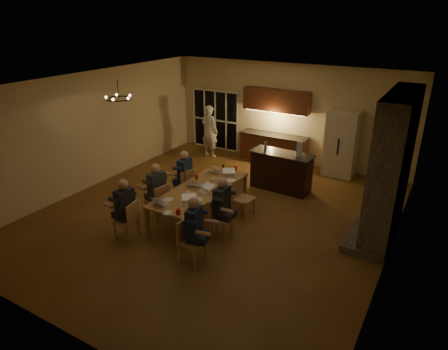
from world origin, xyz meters
TOP-DOWN VIEW (x-y plane):
  - floor at (0.00, 0.00)m, footprint 9.00×9.00m
  - back_wall at (0.00, 4.52)m, footprint 8.00×0.04m
  - left_wall at (-4.02, 0.00)m, footprint 0.04×9.00m
  - right_wall at (4.02, 0.00)m, footprint 0.04×9.00m
  - ceiling at (0.00, 0.00)m, footprint 8.00×9.00m
  - french_doors at (-2.70, 4.47)m, footprint 1.86×0.08m
  - fireplace at (3.70, 1.20)m, footprint 0.58×2.50m
  - kitchenette at (-0.30, 4.20)m, footprint 2.24×0.68m
  - refrigerator at (1.90, 4.15)m, footprint 0.90×0.68m
  - dining_table at (-0.27, -0.23)m, footprint 1.10×2.89m
  - bar_island at (0.78, 2.26)m, footprint 1.77×0.77m
  - chair_left_near at (-1.13, -1.89)m, footprint 0.50×0.50m
  - chair_left_mid at (-1.14, -0.81)m, footprint 0.52×0.52m
  - chair_left_far at (-1.17, 0.33)m, footprint 0.56×0.56m
  - chair_right_near at (0.63, -1.90)m, footprint 0.46×0.46m
  - chair_right_mid at (0.64, -0.77)m, footprint 0.50×0.50m
  - chair_right_far at (0.60, 0.40)m, footprint 0.49×0.49m
  - person_left_near at (-1.16, -1.84)m, footprint 0.68×0.68m
  - person_right_near at (0.63, -1.80)m, footprint 0.71×0.71m
  - person_left_mid at (-1.16, -0.76)m, footprint 0.70×0.70m
  - person_right_mid at (0.61, -0.70)m, footprint 0.62×0.62m
  - person_left_far at (-1.12, 0.34)m, footprint 0.64×0.64m
  - standing_person at (-2.42, 3.61)m, footprint 0.69×0.49m
  - chandelier at (-2.31, -0.55)m, footprint 0.62×0.62m
  - laptop_a at (-0.54, -1.33)m, footprint 0.38×0.36m
  - laptop_b at (-0.01, -1.04)m, footprint 0.43×0.42m
  - laptop_c at (-0.49, -0.13)m, footprint 0.37×0.34m
  - laptop_d at (-0.06, -0.35)m, footprint 0.39×0.36m
  - laptop_e at (-0.46, 0.86)m, footprint 0.40×0.38m
  - laptop_f at (-0.04, 0.75)m, footprint 0.42×0.40m
  - mug_front at (-0.29, -0.71)m, footprint 0.08×0.08m
  - mug_mid at (-0.22, 0.27)m, footprint 0.09×0.09m
  - mug_back at (-0.62, 0.58)m, footprint 0.07×0.07m
  - redcup_near at (0.05, -1.55)m, footprint 0.10×0.10m
  - redcup_mid at (-0.66, 0.20)m, footprint 0.08×0.08m
  - redcup_far at (-0.11, 1.20)m, footprint 0.10×0.10m
  - can_silver at (-0.23, -0.93)m, footprint 0.07×0.07m
  - can_cola at (-0.44, 1.14)m, footprint 0.06×0.06m
  - can_right at (0.11, 0.06)m, footprint 0.07×0.07m
  - plate_near at (0.02, -0.81)m, footprint 0.27×0.27m
  - plate_left at (-0.54, -1.13)m, footprint 0.25×0.25m
  - plate_far at (0.15, 0.54)m, footprint 0.25×0.25m
  - notepad at (-0.17, -1.62)m, footprint 0.19×0.23m
  - bar_bottle at (0.27, 2.27)m, footprint 0.07×0.07m
  - bar_blender at (1.27, 2.23)m, footprint 0.15×0.15m

SIDE VIEW (x-z plane):
  - floor at x=0.00m, z-range 0.00..0.00m
  - dining_table at x=-0.27m, z-range 0.00..0.75m
  - chair_left_near at x=-1.13m, z-range 0.00..0.89m
  - chair_left_mid at x=-1.14m, z-range 0.00..0.89m
  - chair_left_far at x=-1.17m, z-range 0.00..0.89m
  - chair_right_near at x=0.63m, z-range 0.00..0.89m
  - chair_right_mid at x=0.64m, z-range 0.00..0.89m
  - chair_right_far at x=0.60m, z-range 0.00..0.89m
  - bar_island at x=0.78m, z-range 0.00..1.08m
  - person_left_near at x=-1.16m, z-range 0.00..1.38m
  - person_right_near at x=0.63m, z-range 0.00..1.38m
  - person_left_mid at x=-1.16m, z-range 0.00..1.38m
  - person_right_mid at x=0.61m, z-range 0.00..1.38m
  - person_left_far at x=-1.12m, z-range 0.00..1.38m
  - notepad at x=-0.17m, z-range 0.75..0.76m
  - plate_near at x=0.02m, z-range 0.75..0.77m
  - plate_left at x=-0.54m, z-range 0.75..0.77m
  - plate_far at x=0.15m, z-range 0.75..0.77m
  - mug_front at x=-0.29m, z-range 0.75..0.85m
  - mug_mid at x=-0.22m, z-range 0.75..0.85m
  - mug_back at x=-0.62m, z-range 0.75..0.85m
  - redcup_near at x=0.05m, z-range 0.75..0.87m
  - redcup_mid at x=-0.66m, z-range 0.75..0.87m
  - redcup_far at x=-0.11m, z-range 0.75..0.87m
  - can_silver at x=-0.23m, z-range 0.75..0.87m
  - can_cola at x=-0.44m, z-range 0.75..0.87m
  - can_right at x=0.11m, z-range 0.75..0.87m
  - laptop_a at x=-0.54m, z-range 0.75..0.98m
  - laptop_b at x=-0.01m, z-range 0.75..0.98m
  - laptop_c at x=-0.49m, z-range 0.75..0.98m
  - laptop_d at x=-0.06m, z-range 0.75..0.98m
  - laptop_e at x=-0.46m, z-range 0.75..0.98m
  - laptop_f at x=-0.04m, z-range 0.75..0.98m
  - standing_person at x=-2.42m, z-range 0.00..1.79m
  - refrigerator at x=1.90m, z-range 0.00..2.00m
  - french_doors at x=-2.70m, z-range 0.00..2.10m
  - kitchenette at x=-0.30m, z-range 0.00..2.40m
  - bar_bottle at x=0.27m, z-range 1.08..1.32m
  - bar_blender at x=1.27m, z-range 1.08..1.49m
  - back_wall at x=0.00m, z-range 0.00..3.20m
  - left_wall at x=-4.02m, z-range 0.00..3.20m
  - right_wall at x=4.02m, z-range 0.00..3.20m
  - fireplace at x=3.70m, z-range 0.00..3.20m
  - chandelier at x=-2.31m, z-range 2.73..2.77m
  - ceiling at x=0.00m, z-range 3.20..3.24m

